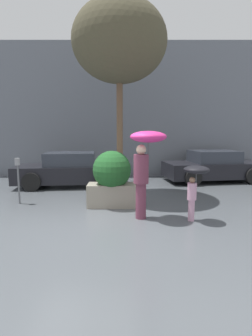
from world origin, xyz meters
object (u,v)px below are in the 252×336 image
object	(u,v)px
street_tree	(120,42)
planter_box	(113,178)
parked_car_near	(71,170)
parked_car_far	(214,167)
parking_meter	(19,171)
person_adult	(146,156)
person_child	(196,179)

from	to	relation	value
street_tree	planter_box	bearing A→B (deg)	-99.15
parked_car_near	street_tree	size ratio (longest dim) A/B	0.70
parked_car_far	parking_meter	bearing A→B (deg)	108.97
person_adult	street_tree	size ratio (longest dim) A/B	0.35
person_adult	street_tree	distance (m)	3.95
parked_car_near	street_tree	world-z (taller)	street_tree
planter_box	parked_car_near	size ratio (longest dim) A/B	0.37
parked_car_far	person_adult	bearing A→B (deg)	137.64
person_child	parked_car_far	xyz separation A→B (m)	(2.08, 4.99, -0.40)
street_tree	parking_meter	xyz separation A→B (m)	(-2.87, -0.94, -3.76)
person_child	street_tree	distance (m)	4.77
person_child	parking_meter	xyz separation A→B (m)	(-4.63, 1.49, -0.05)
planter_box	parking_meter	xyz separation A→B (m)	(-2.68, 0.24, 0.14)
planter_box	parked_car_near	distance (m)	3.31
person_adult	parked_car_near	xyz separation A→B (m)	(-2.56, 3.87, -0.91)
person_child	street_tree	size ratio (longest dim) A/B	0.22
person_adult	parked_car_near	size ratio (longest dim) A/B	0.50
person_child	parking_meter	world-z (taller)	parking_meter
parked_car_near	parking_meter	bearing A→B (deg)	154.75
planter_box	parked_car_far	bearing A→B (deg)	42.82
person_child	parked_car_far	world-z (taller)	person_child
planter_box	parking_meter	bearing A→B (deg)	174.84
planter_box	parked_car_far	xyz separation A→B (m)	(4.04, 3.74, -0.21)
person_adult	person_child	bearing A→B (deg)	-0.81
planter_box	person_child	xyz separation A→B (m)	(1.95, -1.25, 0.19)
parked_car_far	street_tree	xyz separation A→B (m)	(-3.85, -2.56, 4.11)
person_child	street_tree	world-z (taller)	street_tree
person_adult	parked_car_near	bearing A→B (deg)	132.85
planter_box	parking_meter	distance (m)	2.69
planter_box	person_adult	distance (m)	1.51
parked_car_far	street_tree	bearing A→B (deg)	115.09
person_child	person_adult	bearing A→B (deg)	-145.84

